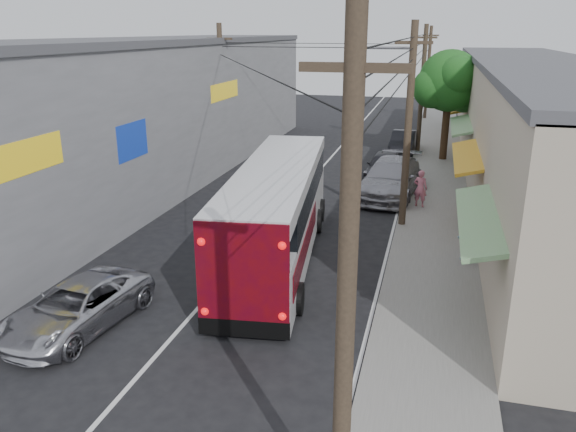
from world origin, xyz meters
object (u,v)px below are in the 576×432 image
Objects in this scene: parked_suv at (391,178)px; parked_car_far at (403,142)px; coach_bus at (278,211)px; jeepney at (77,307)px; pedestrian_near at (420,188)px; parked_car_mid at (385,166)px; pedestrian_far at (468,239)px.

parked_car_far is (-0.07, 10.40, -0.18)m from parked_suv.
coach_bus is 7.33m from jeepney.
pedestrian_near reaches higher than parked_car_far.
parked_car_far is at bearing 90.58° from parked_car_mid.
parked_suv is (3.15, 8.84, -0.84)m from coach_bus.
coach_bus is 12.16m from parked_car_mid.
parked_suv is 1.42× the size of parked_car_far.
parked_car_far is (3.08, 19.24, -1.02)m from coach_bus.
pedestrian_far is (10.23, 7.33, 0.23)m from jeepney.
jeepney is 3.05× the size of pedestrian_far.
pedestrian_near is at bearing -87.27° from pedestrian_far.
parked_suv is at bearing 63.17° from coach_bus.
coach_bus is at bearing -98.22° from parked_car_mid.
parked_car_mid is 7.42m from parked_car_far.
parked_suv is (6.97, 15.00, 0.24)m from jeepney.
pedestrian_near is at bearing 64.98° from jeepney.
parked_car_mid is at bearing 77.85° from jeepney.
jeepney is at bearing -129.00° from coach_bus.
pedestrian_far is (3.33, -18.07, 0.17)m from parked_car_far.
parked_car_mid reaches higher than parked_car_far.
pedestrian_far is at bearing -66.18° from parked_car_mid.
parked_car_mid is (-0.54, 3.00, -0.12)m from parked_suv.
jeepney is 12.59m from pedestrian_far.
pedestrian_far reaches higher than parked_car_mid.
parked_car_far is (0.47, 7.40, -0.06)m from parked_car_mid.
pedestrian_far reaches higher than parked_car_far.
pedestrian_far is (6.41, 1.17, -0.85)m from coach_bus.
parked_suv reaches higher than pedestrian_far.
parked_suv is 3.63× the size of pedestrian_near.
pedestrian_near is (8.42, 13.21, 0.32)m from jeepney.
pedestrian_far is at bearing -60.84° from parked_suv.
coach_bus is at bearing 65.70° from jeepney.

